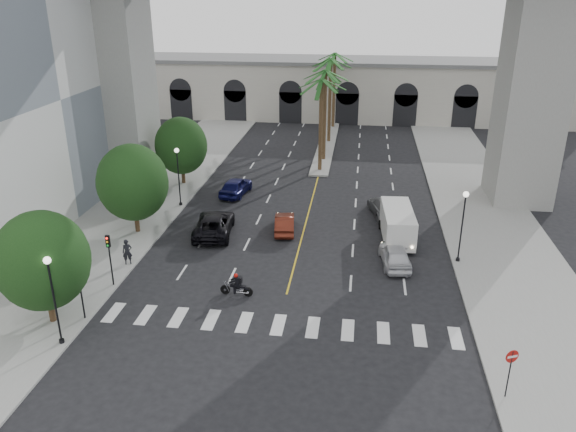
# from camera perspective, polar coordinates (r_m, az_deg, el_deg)

# --- Properties ---
(ground) EXTENTS (140.00, 140.00, 0.00)m
(ground) POSITION_cam_1_polar(r_m,az_deg,el_deg) (34.26, -0.60, -9.63)
(ground) COLOR black
(ground) RESTS_ON ground
(sidewalk_left) EXTENTS (8.00, 100.00, 0.15)m
(sidewalk_left) POSITION_cam_1_polar(r_m,az_deg,el_deg) (51.10, -15.01, 0.81)
(sidewalk_left) COLOR gray
(sidewalk_left) RESTS_ON ground
(sidewalk_right) EXTENTS (8.00, 100.00, 0.15)m
(sidewalk_right) POSITION_cam_1_polar(r_m,az_deg,el_deg) (48.56, 19.87, -0.93)
(sidewalk_right) COLOR gray
(sidewalk_right) RESTS_ON ground
(median) EXTENTS (2.00, 24.00, 0.20)m
(median) POSITION_cam_1_polar(r_m,az_deg,el_deg) (69.29, 3.91, 7.14)
(median) COLOR gray
(median) RESTS_ON ground
(pier_building) EXTENTS (71.00, 10.50, 8.50)m
(pier_building) POSITION_cam_1_polar(r_m,az_deg,el_deg) (85.02, 4.81, 12.81)
(pier_building) COLOR #BAB2A7
(pier_building) RESTS_ON ground
(palm_a) EXTENTS (3.20, 3.20, 10.30)m
(palm_a) POSITION_cam_1_polar(r_m,az_deg,el_deg) (57.65, 3.43, 13.23)
(palm_a) COLOR #47331E
(palm_a) RESTS_ON ground
(palm_b) EXTENTS (3.20, 3.20, 10.60)m
(palm_b) POSITION_cam_1_polar(r_m,az_deg,el_deg) (61.54, 3.83, 14.05)
(palm_b) COLOR #47331E
(palm_b) RESTS_ON ground
(palm_c) EXTENTS (3.20, 3.20, 10.10)m
(palm_c) POSITION_cam_1_polar(r_m,az_deg,el_deg) (65.58, 3.81, 14.15)
(palm_c) COLOR #47331E
(palm_c) RESTS_ON ground
(palm_d) EXTENTS (3.20, 3.20, 10.90)m
(palm_d) POSITION_cam_1_polar(r_m,az_deg,el_deg) (69.42, 4.37, 15.20)
(palm_d) COLOR #47331E
(palm_d) RESTS_ON ground
(palm_e) EXTENTS (3.20, 3.20, 10.40)m
(palm_e) POSITION_cam_1_polar(r_m,az_deg,el_deg) (73.45, 4.36, 15.22)
(palm_e) COLOR #47331E
(palm_e) RESTS_ON ground
(palm_f) EXTENTS (3.20, 3.20, 10.70)m
(palm_f) POSITION_cam_1_polar(r_m,az_deg,el_deg) (77.37, 4.79, 15.77)
(palm_f) COLOR #47331E
(palm_f) RESTS_ON ground
(street_tree_near) EXTENTS (5.20, 5.20, 6.89)m
(street_tree_near) POSITION_cam_1_polar(r_m,az_deg,el_deg) (34.04, -23.68, -4.18)
(street_tree_near) COLOR #382616
(street_tree_near) RESTS_ON ground
(street_tree_mid) EXTENTS (5.44, 5.44, 7.21)m
(street_tree_mid) POSITION_cam_1_polar(r_m,az_deg,el_deg) (44.65, -15.50, 3.30)
(street_tree_mid) COLOR #382616
(street_tree_mid) RESTS_ON ground
(street_tree_far) EXTENTS (5.04, 5.04, 6.68)m
(street_tree_far) POSITION_cam_1_polar(r_m,az_deg,el_deg) (55.47, -10.80, 7.03)
(street_tree_far) COLOR #382616
(street_tree_far) RESTS_ON ground
(lamp_post_left_near) EXTENTS (0.40, 0.40, 5.35)m
(lamp_post_left_near) POSITION_cam_1_polar(r_m,az_deg,el_deg) (32.10, -22.76, -7.25)
(lamp_post_left_near) COLOR black
(lamp_post_left_near) RESTS_ON ground
(lamp_post_left_far) EXTENTS (0.40, 0.40, 5.35)m
(lamp_post_left_far) POSITION_cam_1_polar(r_m,az_deg,el_deg) (49.70, -11.09, 4.41)
(lamp_post_left_far) COLOR black
(lamp_post_left_far) RESTS_ON ground
(lamp_post_right) EXTENTS (0.40, 0.40, 5.35)m
(lamp_post_right) POSITION_cam_1_polar(r_m,az_deg,el_deg) (40.32, 17.32, -0.46)
(lamp_post_right) COLOR black
(lamp_post_right) RESTS_ON ground
(traffic_signal_near) EXTENTS (0.25, 0.18, 3.65)m
(traffic_signal_near) POSITION_cam_1_polar(r_m,az_deg,el_deg) (34.27, -20.43, -6.33)
(traffic_signal_near) COLOR black
(traffic_signal_near) RESTS_ON ground
(traffic_signal_far) EXTENTS (0.25, 0.18, 3.65)m
(traffic_signal_far) POSITION_cam_1_polar(r_m,az_deg,el_deg) (37.42, -17.70, -3.49)
(traffic_signal_far) COLOR black
(traffic_signal_far) RESTS_ON ground
(motorcycle_rider) EXTENTS (2.13, 0.57, 1.53)m
(motorcycle_rider) POSITION_cam_1_polar(r_m,az_deg,el_deg) (35.67, -5.16, -7.05)
(motorcycle_rider) COLOR black
(motorcycle_rider) RESTS_ON ground
(car_a) EXTENTS (2.36, 4.73, 1.55)m
(car_a) POSITION_cam_1_polar(r_m,az_deg,el_deg) (39.89, 10.83, -3.91)
(car_a) COLOR silver
(car_a) RESTS_ON ground
(car_b) EXTENTS (2.02, 4.45, 1.41)m
(car_b) POSITION_cam_1_polar(r_m,az_deg,el_deg) (44.53, -0.35, -0.73)
(car_b) COLOR #561C11
(car_b) RESTS_ON ground
(car_c) EXTENTS (3.41, 6.27, 1.67)m
(car_c) POSITION_cam_1_polar(r_m,az_deg,el_deg) (44.41, -7.53, -0.83)
(car_c) COLOR black
(car_c) RESTS_ON ground
(car_d) EXTENTS (3.29, 5.67, 1.54)m
(car_d) POSITION_cam_1_polar(r_m,az_deg,el_deg) (48.29, 9.83, 0.88)
(car_d) COLOR #58595C
(car_d) RESTS_ON ground
(car_e) EXTENTS (2.59, 5.08, 1.66)m
(car_e) POSITION_cam_1_polar(r_m,az_deg,el_deg) (52.69, -5.33, 3.02)
(car_e) COLOR #0F1046
(car_e) RESTS_ON ground
(cargo_van) EXTENTS (2.67, 6.00, 2.50)m
(cargo_van) POSITION_cam_1_polar(r_m,az_deg,el_deg) (43.50, 11.06, -0.76)
(cargo_van) COLOR silver
(cargo_van) RESTS_ON ground
(pedestrian_a) EXTENTS (0.78, 0.65, 1.81)m
(pedestrian_a) POSITION_cam_1_polar(r_m,az_deg,el_deg) (40.53, -16.01, -3.53)
(pedestrian_a) COLOR black
(pedestrian_a) RESTS_ON sidewalk_left
(pedestrian_b) EXTENTS (1.03, 0.86, 1.93)m
(pedestrian_b) POSITION_cam_1_polar(r_m,az_deg,el_deg) (40.58, -22.57, -4.32)
(pedestrian_b) COLOR black
(pedestrian_b) RESTS_ON sidewalk_left
(do_not_enter_sign) EXTENTS (0.64, 0.29, 2.76)m
(do_not_enter_sign) POSITION_cam_1_polar(r_m,az_deg,el_deg) (28.61, 21.70, -13.79)
(do_not_enter_sign) COLOR black
(do_not_enter_sign) RESTS_ON ground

